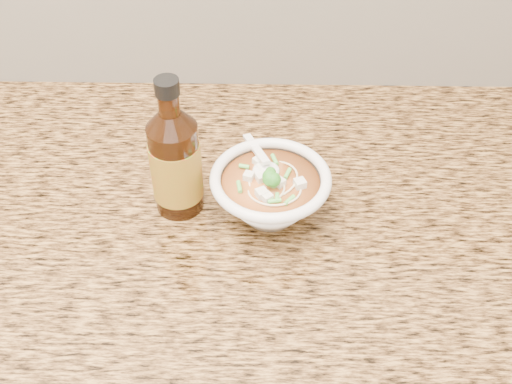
{
  "coord_description": "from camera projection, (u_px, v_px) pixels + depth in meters",
  "views": [
    {
      "loc": [
        0.38,
        1.01,
        1.56
      ],
      "look_at": [
        0.37,
        1.65,
        0.94
      ],
      "focal_mm": 45.0,
      "sensor_mm": 36.0,
      "label": 1
    }
  ],
  "objects": [
    {
      "name": "soup_bowl",
      "position": [
        270.0,
        194.0,
        0.9
      ],
      "size": [
        0.17,
        0.19,
        0.09
      ],
      "rotation": [
        0.0,
        0.0,
        -0.02
      ],
      "color": "white",
      "rests_on": "counter_slab"
    },
    {
      "name": "counter_slab",
      "position": [
        12.0,
        209.0,
        0.96
      ],
      "size": [
        4.0,
        0.68,
        0.04
      ],
      "primitive_type": "cube",
      "color": "olive",
      "rests_on": "cabinet"
    },
    {
      "name": "cabinet",
      "position": [
        72.0,
        368.0,
        1.27
      ],
      "size": [
        4.0,
        0.65,
        0.86
      ],
      "primitive_type": "cube",
      "color": "#311F0E",
      "rests_on": "ground"
    },
    {
      "name": "hot_sauce_bottle",
      "position": [
        175.0,
        162.0,
        0.88
      ],
      "size": [
        0.08,
        0.08,
        0.22
      ],
      "rotation": [
        0.0,
        0.0,
        -0.06
      ],
      "color": "#3B1A08",
      "rests_on": "counter_slab"
    }
  ]
}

